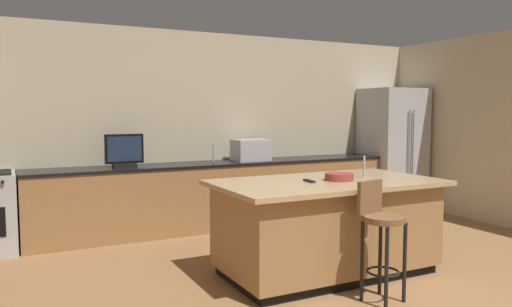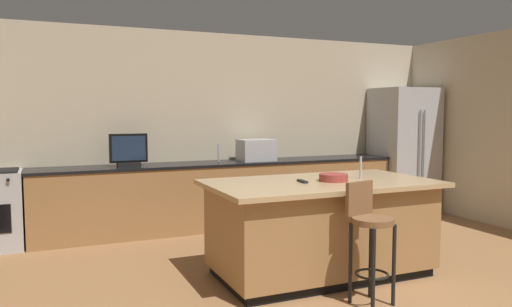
% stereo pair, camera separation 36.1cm
% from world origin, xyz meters
% --- Properties ---
extents(wall_back, '(7.29, 0.12, 2.67)m').
position_xyz_m(wall_back, '(0.00, 4.29, 1.33)').
color(wall_back, beige).
rests_on(wall_back, ground_plane).
extents(wall_right, '(0.12, 4.69, 2.67)m').
position_xyz_m(wall_right, '(3.45, 2.14, 1.33)').
color(wall_right, beige).
rests_on(wall_right, ground_plane).
extents(counter_back, '(5.01, 0.62, 0.89)m').
position_xyz_m(counter_back, '(-0.05, 3.91, 0.45)').
color(counter_back, '#9E7042').
rests_on(counter_back, ground_plane).
extents(kitchen_island, '(2.17, 1.21, 0.92)m').
position_xyz_m(kitchen_island, '(0.09, 1.65, 0.47)').
color(kitchen_island, black).
rests_on(kitchen_island, ground_plane).
extents(refrigerator, '(0.87, 0.82, 1.94)m').
position_xyz_m(refrigerator, '(2.90, 3.82, 0.97)').
color(refrigerator, '#B7BABF').
rests_on(refrigerator, ground_plane).
extents(microwave, '(0.48, 0.36, 0.30)m').
position_xyz_m(microwave, '(0.40, 3.91, 1.04)').
color(microwave, '#B7BABF').
rests_on(microwave, counter_back).
extents(tv_monitor, '(0.47, 0.16, 0.41)m').
position_xyz_m(tv_monitor, '(-1.36, 3.86, 1.08)').
color(tv_monitor, black).
rests_on(tv_monitor, counter_back).
extents(sink_faucet_back, '(0.02, 0.02, 0.24)m').
position_xyz_m(sink_faucet_back, '(-0.12, 4.01, 1.01)').
color(sink_faucet_back, '#B2B2B7').
rests_on(sink_faucet_back, counter_back).
extents(sink_faucet_island, '(0.02, 0.02, 0.22)m').
position_xyz_m(sink_faucet_island, '(0.55, 1.65, 1.03)').
color(sink_faucet_island, '#B2B2B7').
rests_on(sink_faucet_island, kitchen_island).
extents(bar_stool_center, '(0.35, 0.36, 1.00)m').
position_xyz_m(bar_stool_center, '(0.09, 0.86, 0.60)').
color(bar_stool_center, brown).
rests_on(bar_stool_center, ground_plane).
extents(fruit_bowl, '(0.28, 0.28, 0.07)m').
position_xyz_m(fruit_bowl, '(0.20, 1.59, 0.95)').
color(fruit_bowl, '#993833').
rests_on(fruit_bowl, kitchen_island).
extents(cell_phone, '(0.10, 0.16, 0.01)m').
position_xyz_m(cell_phone, '(0.36, 1.70, 0.92)').
color(cell_phone, black).
rests_on(cell_phone, kitchen_island).
extents(tv_remote, '(0.06, 0.17, 0.02)m').
position_xyz_m(tv_remote, '(-0.11, 1.64, 0.93)').
color(tv_remote, black).
rests_on(tv_remote, kitchen_island).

